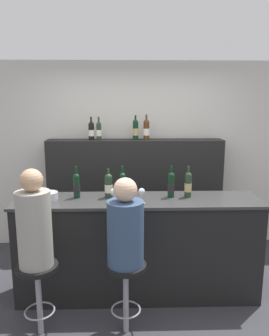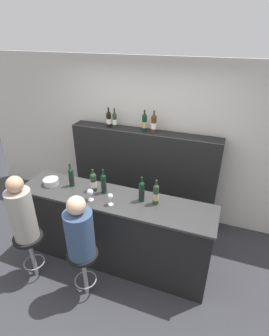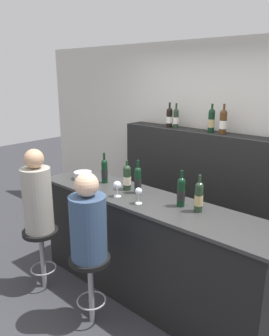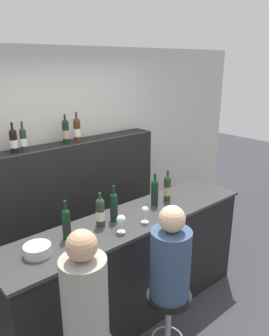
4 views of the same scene
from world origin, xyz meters
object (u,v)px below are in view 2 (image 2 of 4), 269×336
(guest_seated_right, at_px, (79,231))
(metal_bowl, at_px, (51,182))
(wine_glass_0, at_px, (90,192))
(wine_bottle_counter_0, at_px, (71,177))
(wine_bottle_counter_2, at_px, (104,183))
(wine_bottle_counter_3, at_px, (142,191))
(wine_bottle_counter_1, at_px, (93,182))
(wine_bottle_backbar_1, at_px, (115,120))
(bar_stool_right, at_px, (83,262))
(wine_glass_1, at_px, (110,197))
(bar_stool_left, at_px, (30,245))
(guest_seated_left, at_px, (22,212))
(wine_bottle_counter_4, at_px, (156,194))
(wine_bottle_backbar_3, at_px, (154,123))
(wine_bottle_backbar_0, at_px, (109,119))
(wine_bottle_backbar_2, at_px, (144,122))

(guest_seated_right, bearing_deg, metal_bowl, 142.61)
(wine_glass_0, bearing_deg, guest_seated_right, -76.69)
(wine_bottle_counter_0, distance_m, guest_seated_right, 0.86)
(wine_bottle_counter_2, xyz_separation_m, guest_seated_right, (0.03, -0.67, -0.21))
(wine_bottle_counter_2, bearing_deg, wine_bottle_counter_3, 0.00)
(wine_bottle_counter_0, height_order, wine_bottle_counter_2, wine_bottle_counter_2)
(wine_bottle_counter_1, relative_size, wine_bottle_counter_2, 0.92)
(wine_bottle_backbar_1, height_order, bar_stool_right, wine_bottle_backbar_1)
(wine_bottle_backbar_1, height_order, metal_bowl, wine_bottle_backbar_1)
(wine_glass_1, bearing_deg, bar_stool_left, -153.39)
(bar_stool_left, distance_m, bar_stool_right, 0.77)
(wine_bottle_counter_3, xyz_separation_m, metal_bowl, (-1.27, -0.07, -0.10))
(wine_bottle_counter_3, distance_m, bar_stool_right, 1.07)
(metal_bowl, distance_m, guest_seated_left, 0.61)
(wine_bottle_counter_1, distance_m, wine_bottle_counter_4, 0.83)
(metal_bowl, xyz_separation_m, guest_seated_right, (0.79, -0.60, -0.11))
(guest_seated_right, bearing_deg, wine_bottle_backbar_3, 80.78)
(bar_stool_left, relative_size, guest_seated_right, 0.86)
(wine_bottle_counter_0, distance_m, wine_bottle_counter_4, 1.16)
(wine_bottle_backbar_0, bearing_deg, wine_bottle_counter_0, -92.84)
(wine_bottle_counter_0, height_order, wine_bottle_backbar_3, wine_bottle_backbar_3)
(wine_bottle_backbar_1, bearing_deg, wine_bottle_counter_3, -52.64)
(guest_seated_right, bearing_deg, guest_seated_left, 180.00)
(wine_bottle_counter_2, bearing_deg, metal_bowl, -174.98)
(wine_bottle_counter_3, xyz_separation_m, guest_seated_right, (-0.48, -0.67, -0.21))
(bar_stool_left, relative_size, guest_seated_left, 0.78)
(wine_bottle_counter_1, bearing_deg, metal_bowl, -173.80)
(wine_bottle_counter_4, height_order, metal_bowl, wine_bottle_counter_4)
(wine_bottle_backbar_0, xyz_separation_m, guest_seated_left, (-0.32, -1.76, -0.64))
(wine_bottle_backbar_0, height_order, wine_bottle_backbar_3, wine_bottle_backbar_3)
(wine_bottle_counter_3, distance_m, wine_bottle_counter_4, 0.18)
(wine_bottle_counter_2, bearing_deg, wine_bottle_backbar_1, 106.51)
(wine_bottle_counter_1, bearing_deg, wine_bottle_backbar_3, 67.07)
(wine_bottle_backbar_2, distance_m, wine_bottle_backbar_3, 0.15)
(wine_bottle_backbar_0, bearing_deg, wine_bottle_counter_4, -44.41)
(wine_bottle_counter_3, distance_m, wine_bottle_backbar_3, 1.20)
(wine_bottle_backbar_1, distance_m, guest_seated_left, 1.91)
(wine_bottle_counter_3, xyz_separation_m, wine_bottle_counter_4, (0.18, -0.00, -0.00))
(wine_bottle_counter_4, height_order, wine_bottle_backbar_1, wine_bottle_backbar_1)
(wine_bottle_counter_3, height_order, guest_seated_right, guest_seated_right)
(wine_bottle_counter_2, distance_m, wine_glass_0, 0.22)
(wine_bottle_backbar_2, xyz_separation_m, bar_stool_right, (-0.14, -1.76, -1.17))
(wine_bottle_counter_3, height_order, wine_bottle_backbar_1, wine_bottle_backbar_1)
(wine_bottle_counter_4, relative_size, bar_stool_left, 0.49)
(wine_bottle_counter_4, height_order, guest_seated_right, guest_seated_right)
(wine_bottle_backbar_0, height_order, wine_glass_1, wine_bottle_backbar_0)
(wine_bottle_backbar_2, height_order, wine_bottle_backbar_3, wine_bottle_backbar_3)
(wine_bottle_counter_3, xyz_separation_m, wine_glass_0, (-0.59, -0.21, -0.03))
(metal_bowl, xyz_separation_m, guest_seated_left, (0.02, -0.60, -0.07))
(wine_bottle_counter_1, height_order, metal_bowl, wine_bottle_counter_1)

